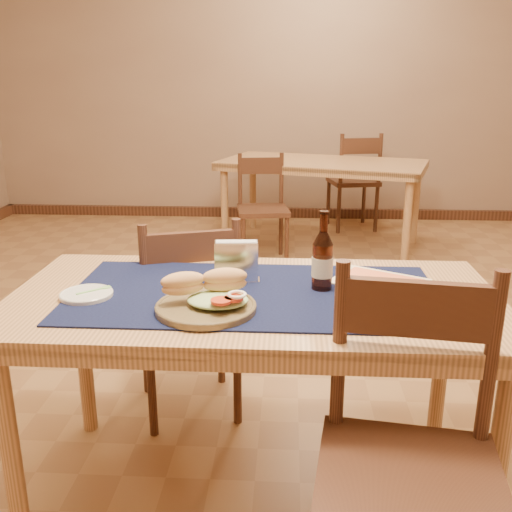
# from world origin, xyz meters

# --- Properties ---
(room) EXTENTS (6.04, 7.04, 2.84)m
(room) POSITION_xyz_m (0.00, 0.00, 1.40)
(room) COLOR #976D42
(room) RESTS_ON ground
(main_table) EXTENTS (1.60, 0.80, 0.75)m
(main_table) POSITION_xyz_m (0.00, -0.80, 0.67)
(main_table) COLOR tan
(main_table) RESTS_ON ground
(placemat) EXTENTS (1.20, 0.60, 0.01)m
(placemat) POSITION_xyz_m (0.00, -0.80, 0.75)
(placemat) COLOR #0F173A
(placemat) RESTS_ON main_table
(baseboard) EXTENTS (6.00, 7.00, 0.10)m
(baseboard) POSITION_xyz_m (0.00, 0.00, 0.05)
(baseboard) COLOR #4A2A1A
(baseboard) RESTS_ON ground
(back_table) EXTENTS (1.90, 1.33, 0.75)m
(back_table) POSITION_xyz_m (0.39, 2.43, 0.67)
(back_table) COLOR tan
(back_table) RESTS_ON ground
(chair_main_far) EXTENTS (0.53, 0.53, 0.91)m
(chair_main_far) POSITION_xyz_m (-0.31, -0.32, 0.47)
(chair_main_far) COLOR #4A2A1A
(chair_main_far) RESTS_ON ground
(chair_main_near) EXTENTS (0.51, 0.51, 0.98)m
(chair_main_near) POSITION_xyz_m (0.42, -1.32, 0.51)
(chair_main_near) COLOR #4A2A1A
(chair_main_near) RESTS_ON ground
(chair_back_near) EXTENTS (0.45, 0.45, 0.86)m
(chair_back_near) POSITION_xyz_m (-0.10, 1.94, 0.45)
(chair_back_near) COLOR #4A2A1A
(chair_back_near) RESTS_ON ground
(chair_back_far) EXTENTS (0.52, 0.52, 0.95)m
(chair_back_far) POSITION_xyz_m (0.74, 3.01, 0.49)
(chair_back_far) COLOR #4A2A1A
(chair_back_far) RESTS_ON ground
(sandwich_plate) EXTENTS (0.31, 0.31, 0.12)m
(sandwich_plate) POSITION_xyz_m (-0.13, -0.95, 0.79)
(sandwich_plate) COLOR brown
(sandwich_plate) RESTS_ON placemat
(side_plate) EXTENTS (0.17, 0.17, 0.01)m
(side_plate) POSITION_xyz_m (-0.54, -0.87, 0.76)
(side_plate) COLOR silver
(side_plate) RESTS_ON placemat
(fork) EXTENTS (0.10, 0.09, 0.00)m
(fork) POSITION_xyz_m (-0.51, -0.84, 0.77)
(fork) COLOR #88D273
(fork) RESTS_ON side_plate
(beer_bottle) EXTENTS (0.07, 0.07, 0.26)m
(beer_bottle) POSITION_xyz_m (0.22, -0.75, 0.85)
(beer_bottle) COLOR #491B0D
(beer_bottle) RESTS_ON placemat
(napkin_holder) EXTENTS (0.16, 0.07, 0.14)m
(napkin_holder) POSITION_xyz_m (-0.07, -0.69, 0.82)
(napkin_holder) COLOR white
(napkin_holder) RESTS_ON placemat
(menu_card) EXTENTS (0.37, 0.34, 0.01)m
(menu_card) POSITION_xyz_m (0.43, -0.67, 0.76)
(menu_card) COLOR beige
(menu_card) RESTS_ON placemat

